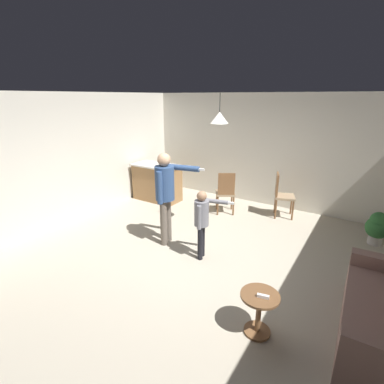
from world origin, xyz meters
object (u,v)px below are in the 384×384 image
object	(u,v)px
dining_chair_near_wall	(226,191)
side_table_by_couch	(259,309)
person_adult	(166,189)
person_child	(202,217)
spare_remote_on_table	(263,296)
potted_plant_corner	(378,227)
kitchen_counter	(157,182)
dining_chair_by_counter	(282,193)

from	to	relation	value
dining_chair_near_wall	side_table_by_couch	bearing A→B (deg)	-89.00
person_adult	dining_chair_near_wall	bearing A→B (deg)	159.79
person_child	spare_remote_on_table	xyz separation A→B (m)	(1.43, -1.09, -0.20)
side_table_by_couch	potted_plant_corner	xyz separation A→B (m)	(1.06, 3.21, 0.02)
kitchen_counter	person_adult	xyz separation A→B (m)	(1.66, -1.74, 0.57)
kitchen_counter	person_child	size ratio (longest dim) A/B	1.06
kitchen_counter	potted_plant_corner	size ratio (longest dim) A/B	2.01
side_table_by_couch	potted_plant_corner	size ratio (longest dim) A/B	0.83
person_adult	kitchen_counter	bearing A→B (deg)	-148.37
side_table_by_couch	kitchen_counter	bearing A→B (deg)	143.12
kitchen_counter	spare_remote_on_table	xyz separation A→B (m)	(3.91, -2.93, 0.06)
person_child	person_adult	bearing A→B (deg)	-111.38
person_child	spare_remote_on_table	world-z (taller)	person_child
potted_plant_corner	kitchen_counter	bearing A→B (deg)	-176.44
kitchen_counter	person_adult	bearing A→B (deg)	-46.43
person_adult	person_child	bearing A→B (deg)	70.94
dining_chair_by_counter	person_child	bearing A→B (deg)	-32.56
side_table_by_couch	spare_remote_on_table	bearing A→B (deg)	-34.69
dining_chair_near_wall	spare_remote_on_table	size ratio (longest dim) A/B	7.69
person_adult	dining_chair_by_counter	world-z (taller)	person_adult
dining_chair_by_counter	side_table_by_couch	bearing A→B (deg)	-6.70
person_child	spare_remote_on_table	distance (m)	1.81
side_table_by_couch	person_adult	distance (m)	2.60
potted_plant_corner	side_table_by_couch	bearing A→B (deg)	-108.34
side_table_by_couch	potted_plant_corner	bearing A→B (deg)	71.66
dining_chair_by_counter	person_adult	bearing A→B (deg)	-49.84
dining_chair_by_counter	spare_remote_on_table	world-z (taller)	dining_chair_by_counter
dining_chair_by_counter	spare_remote_on_table	xyz separation A→B (m)	(0.86, -3.59, -0.01)
dining_chair_near_wall	person_adult	bearing A→B (deg)	-129.98
person_child	dining_chair_near_wall	distance (m)	2.05
dining_chair_near_wall	kitchen_counter	bearing A→B (deg)	151.89
spare_remote_on_table	dining_chair_by_counter	bearing A→B (deg)	103.46
dining_chair_near_wall	spare_remote_on_table	world-z (taller)	dining_chair_near_wall
kitchen_counter	side_table_by_couch	bearing A→B (deg)	-36.88
spare_remote_on_table	potted_plant_corner	bearing A→B (deg)	72.50
person_adult	dining_chair_near_wall	size ratio (longest dim) A/B	1.69
kitchen_counter	side_table_by_couch	world-z (taller)	kitchen_counter
potted_plant_corner	spare_remote_on_table	bearing A→B (deg)	-107.50
kitchen_counter	dining_chair_by_counter	distance (m)	3.12
person_child	potted_plant_corner	world-z (taller)	person_child
side_table_by_couch	person_child	size ratio (longest dim) A/B	0.44
kitchen_counter	dining_chair_near_wall	bearing A→B (deg)	3.60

